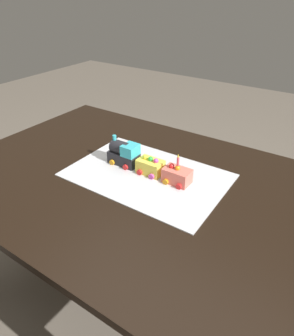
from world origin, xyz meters
TOP-DOWN VIEW (x-y plane):
  - ground_plane at (0.00, 0.00)m, footprint 8.00×8.00m
  - dining_table at (0.00, 0.00)m, footprint 1.40×1.00m
  - cake_board at (0.06, 0.04)m, footprint 0.60×0.40m
  - cake_locomotive at (-0.06, 0.06)m, footprint 0.14×0.08m
  - cake_car_tanker_lemon at (0.07, 0.06)m, footprint 0.10×0.08m
  - cake_car_hopper_coral at (0.18, 0.06)m, footprint 0.10×0.08m
  - birthday_candle at (0.18, 0.06)m, footprint 0.01×0.01m

SIDE VIEW (x-z plane):
  - ground_plane at x=0.00m, z-range 0.00..0.00m
  - dining_table at x=0.00m, z-range 0.26..1.00m
  - cake_board at x=0.06m, z-range 0.74..0.74m
  - cake_car_hopper_coral at x=0.18m, z-range 0.74..0.81m
  - cake_car_tanker_lemon at x=0.07m, z-range 0.74..0.81m
  - cake_locomotive at x=-0.06m, z-range 0.73..0.85m
  - birthday_candle at x=0.18m, z-range 0.82..0.86m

